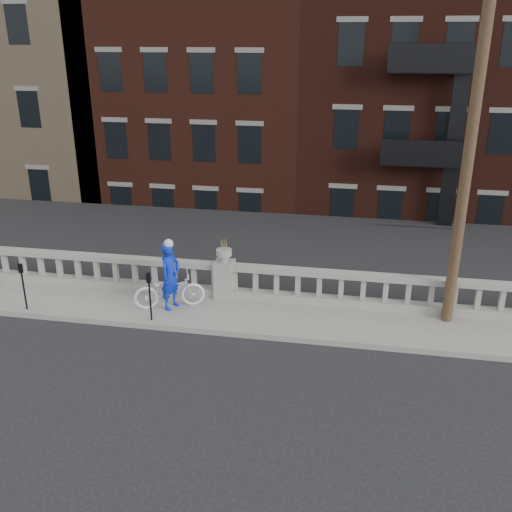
{
  "coord_description": "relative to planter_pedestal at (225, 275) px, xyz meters",
  "views": [
    {
      "loc": [
        3.63,
        -10.76,
        7.31
      ],
      "look_at": [
        1.06,
        3.2,
        1.78
      ],
      "focal_mm": 40.0,
      "sensor_mm": 36.0,
      "label": 1
    }
  ],
  "objects": [
    {
      "name": "bicycle",
      "position": [
        -1.36,
        -0.93,
        -0.16
      ],
      "size": [
        2.08,
        1.36,
        1.03
      ],
      "primitive_type": "imported",
      "rotation": [
        0.0,
        0.0,
        1.95
      ],
      "color": "white",
      "rests_on": "sidewalk"
    },
    {
      "name": "cyclist",
      "position": [
        -1.29,
        -0.97,
        0.28
      ],
      "size": [
        0.66,
        0.81,
        1.93
      ],
      "primitive_type": "imported",
      "rotation": [
        0.0,
        0.0,
        1.24
      ],
      "color": "#0C26BE",
      "rests_on": "sidewalk"
    },
    {
      "name": "sidewalk",
      "position": [
        0.0,
        -0.95,
        -0.76
      ],
      "size": [
        32.0,
        2.2,
        0.15
      ],
      "primitive_type": "cube",
      "color": "gray",
      "rests_on": "ground"
    },
    {
      "name": "balustrade",
      "position": [
        0.0,
        0.0,
        -0.19
      ],
      "size": [
        28.0,
        0.34,
        1.03
      ],
      "color": "gray",
      "rests_on": "sidewalk"
    },
    {
      "name": "planter_pedestal",
      "position": [
        0.0,
        0.0,
        0.0
      ],
      "size": [
        0.55,
        0.55,
        1.76
      ],
      "color": "gray",
      "rests_on": "sidewalk"
    },
    {
      "name": "parking_meter_b",
      "position": [
        -5.26,
        -1.8,
        0.17
      ],
      "size": [
        0.1,
        0.09,
        1.36
      ],
      "color": "black",
      "rests_on": "sidewalk"
    },
    {
      "name": "utility_pole",
      "position": [
        6.2,
        -0.35,
        4.41
      ],
      "size": [
        1.6,
        0.28,
        10.0
      ],
      "color": "#422D1E",
      "rests_on": "sidewalk"
    },
    {
      "name": "lower_level",
      "position": [
        0.56,
        19.09,
        1.8
      ],
      "size": [
        80.0,
        44.0,
        20.8
      ],
      "color": "#605E59",
      "rests_on": "ground"
    },
    {
      "name": "parking_meter_c",
      "position": [
        -1.6,
        -1.8,
        0.17
      ],
      "size": [
        0.1,
        0.09,
        1.36
      ],
      "color": "black",
      "rests_on": "sidewalk"
    },
    {
      "name": "ground",
      "position": [
        0.0,
        -3.95,
        -0.83
      ],
      "size": [
        120.0,
        120.0,
        0.0
      ],
      "primitive_type": "plane",
      "color": "black",
      "rests_on": "ground"
    }
  ]
}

